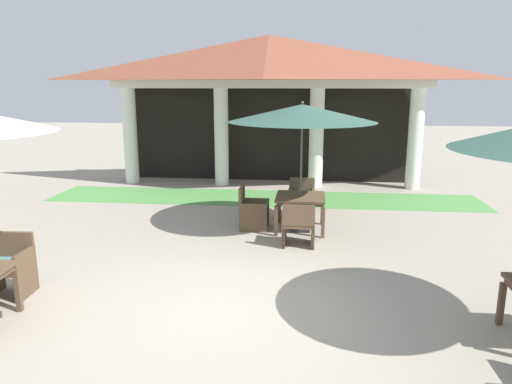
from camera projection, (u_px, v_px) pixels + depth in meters
ground_plane at (221, 309)px, 6.52m from camera, size 60.00×60.00×0.00m
background_pavilion at (269, 71)px, 13.74m from camera, size 9.68×2.69×4.37m
lawn_strip at (263, 198)px, 12.80m from camera, size 11.48×1.87×0.01m
patio_table_near_foreground at (300, 200)px, 9.89m from camera, size 1.02×1.02×0.74m
patio_umbrella_near_foreground at (302, 114)px, 9.49m from camera, size 2.99×2.99×2.68m
patio_chair_near_foreground_north at (301, 199)px, 10.91m from camera, size 0.61×0.59×0.88m
patio_chair_near_foreground_south at (299, 225)px, 8.97m from camera, size 0.62×0.56×0.85m
patio_chair_near_foreground_west at (252, 210)px, 10.06m from camera, size 0.60×0.56×0.90m
patio_chair_mid_left_north at (9, 267)px, 6.88m from camera, size 0.61×0.59×0.89m
terracotta_urn at (292, 205)px, 11.33m from camera, size 0.25×0.25×0.47m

